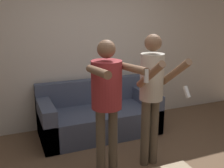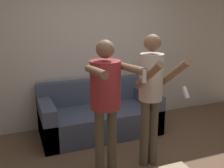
% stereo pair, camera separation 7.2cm
% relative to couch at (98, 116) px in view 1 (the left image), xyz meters
% --- Properties ---
extents(wall_back, '(6.40, 0.06, 2.70)m').
position_rel_couch_xyz_m(wall_back, '(0.04, 0.48, 1.07)').
color(wall_back, silver).
rests_on(wall_back, ground_plane).
extents(couch, '(1.87, 0.90, 0.82)m').
position_rel_couch_xyz_m(couch, '(0.00, 0.00, 0.00)').
color(couch, '#4C5670').
rests_on(couch, ground_plane).
extents(person_standing_left, '(0.47, 0.73, 1.62)m').
position_rel_couch_xyz_m(person_standing_left, '(-0.29, -1.15, 0.75)').
color(person_standing_left, brown).
rests_on(person_standing_left, ground_plane).
extents(person_standing_right, '(0.40, 0.65, 1.67)m').
position_rel_couch_xyz_m(person_standing_right, '(0.29, -1.16, 0.74)').
color(person_standing_right, brown).
rests_on(person_standing_right, ground_plane).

